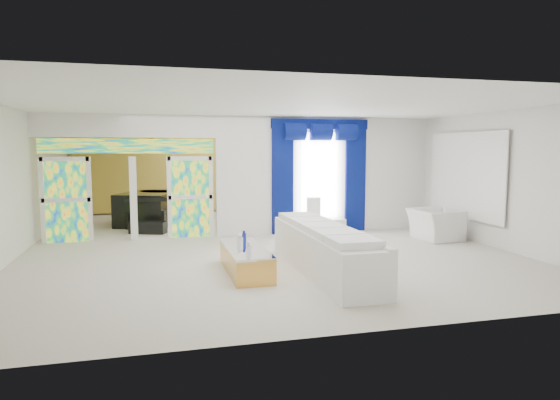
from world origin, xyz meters
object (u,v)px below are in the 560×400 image
object	(u,v)px
white_sofa	(324,252)
coffee_table	(246,261)
grand_piano	(148,208)
armchair	(435,225)
console_table	(324,226)

from	to	relation	value
white_sofa	coffee_table	size ratio (longest dim) A/B	1.99
white_sofa	grand_piano	world-z (taller)	grand_piano
armchair	grand_piano	world-z (taller)	grand_piano
armchair	grand_piano	bearing A→B (deg)	55.49
console_table	armchair	xyz separation A→B (m)	(2.26, -1.58, 0.19)
white_sofa	coffee_table	distance (m)	1.39
white_sofa	armchair	distance (m)	4.31
console_table	grand_piano	bearing A→B (deg)	149.20
coffee_table	grand_piano	distance (m)	6.47
white_sofa	coffee_table	bearing A→B (deg)	167.56
console_table	armchair	distance (m)	2.76
coffee_table	console_table	distance (m)	4.50
white_sofa	console_table	xyz separation A→B (m)	(1.39, 3.87, -0.19)
grand_piano	armchair	bearing A→B (deg)	-12.24
white_sofa	grand_piano	size ratio (longest dim) A/B	2.11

